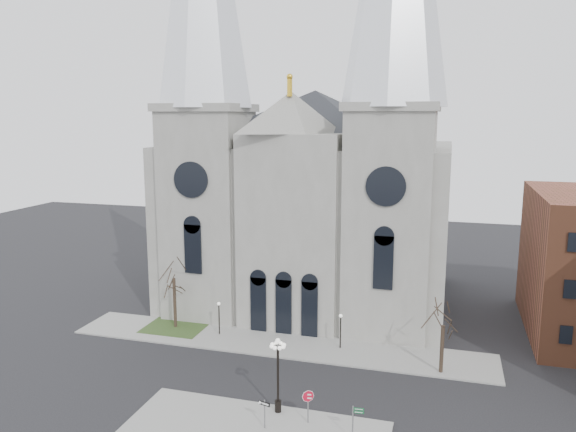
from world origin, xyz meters
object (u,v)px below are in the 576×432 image
(stop_sign, at_px, (308,399))
(street_name_sign, at_px, (354,420))
(one_way_sign, at_px, (265,409))
(globe_lamp, at_px, (278,366))

(stop_sign, bearing_deg, street_name_sign, -28.23)
(stop_sign, height_order, one_way_sign, stop_sign)
(globe_lamp, bearing_deg, one_way_sign, -96.02)
(globe_lamp, relative_size, street_name_sign, 2.33)
(stop_sign, xyz_separation_m, one_way_sign, (-2.68, -1.47, -0.34))
(stop_sign, height_order, street_name_sign, stop_sign)
(stop_sign, distance_m, one_way_sign, 3.08)
(globe_lamp, height_order, street_name_sign, globe_lamp)
(globe_lamp, xyz_separation_m, street_name_sign, (5.85, -2.05, -2.11))
(stop_sign, distance_m, globe_lamp, 3.13)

